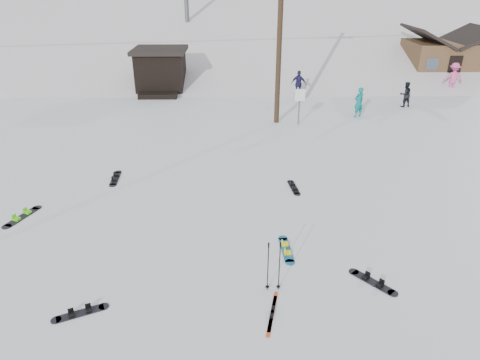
{
  "coord_description": "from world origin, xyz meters",
  "views": [
    {
      "loc": [
        -0.28,
        -7.6,
        7.0
      ],
      "look_at": [
        -0.08,
        4.06,
        1.4
      ],
      "focal_mm": 32.0,
      "sensor_mm": 36.0,
      "label": 1
    }
  ],
  "objects_px": {
    "hero_skis": "(272,313)",
    "hero_snowboard": "(286,249)",
    "utility_pole": "(280,29)",
    "cabin": "(442,59)"
  },
  "relations": [
    {
      "from": "utility_pole",
      "to": "cabin",
      "type": "bearing_deg",
      "value": 37.56
    },
    {
      "from": "utility_pole",
      "to": "cabin",
      "type": "relative_size",
      "value": 1.67
    },
    {
      "from": "hero_skis",
      "to": "hero_snowboard",
      "type": "bearing_deg",
      "value": 88.93
    },
    {
      "from": "utility_pole",
      "to": "hero_snowboard",
      "type": "bearing_deg",
      "value": -93.99
    },
    {
      "from": "cabin",
      "to": "hero_skis",
      "type": "relative_size",
      "value": 3.71
    },
    {
      "from": "hero_snowboard",
      "to": "hero_skis",
      "type": "xyz_separation_m",
      "value": [
        -0.61,
        -2.5,
        -0.0
      ]
    },
    {
      "from": "utility_pole",
      "to": "hero_skis",
      "type": "xyz_separation_m",
      "value": [
        -1.42,
        -14.12,
        -4.66
      ]
    },
    {
      "from": "cabin",
      "to": "hero_snowboard",
      "type": "xyz_separation_m",
      "value": [
        -13.81,
        -21.62,
        -1.46
      ]
    },
    {
      "from": "cabin",
      "to": "hero_skis",
      "type": "bearing_deg",
      "value": -120.87
    },
    {
      "from": "cabin",
      "to": "hero_skis",
      "type": "distance_m",
      "value": 28.14
    }
  ]
}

